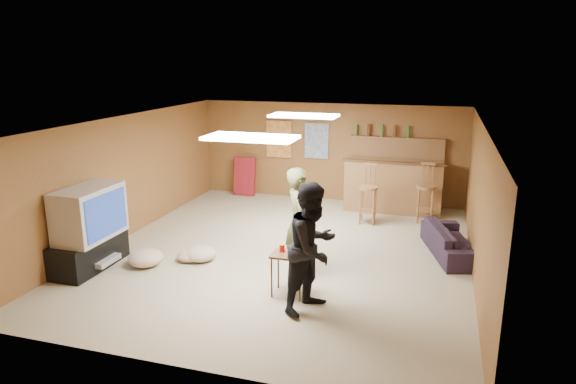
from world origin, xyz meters
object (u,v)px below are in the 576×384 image
(tv_body, at_px, (89,213))
(sofa, at_px, (452,241))
(tray_table, at_px, (289,274))
(bar_counter, at_px, (393,186))
(person_black, at_px, (313,247))
(person_olive, at_px, (299,222))

(tv_body, height_order, sofa, tv_body)
(tray_table, bearing_deg, sofa, 45.24)
(tv_body, distance_m, bar_counter, 6.09)
(bar_counter, relative_size, tray_table, 3.31)
(person_black, height_order, sofa, person_black)
(tray_table, bearing_deg, person_black, -36.66)
(person_olive, relative_size, tray_table, 2.73)
(sofa, bearing_deg, person_black, 128.62)
(tv_body, relative_size, person_olive, 0.67)
(sofa, distance_m, tray_table, 3.09)
(bar_counter, distance_m, sofa, 2.58)
(sofa, bearing_deg, tray_table, 119.07)
(sofa, height_order, tray_table, tray_table)
(bar_counter, xyz_separation_m, person_black, (-0.57, -4.76, 0.30))
(tv_body, height_order, tray_table, tv_body)
(bar_counter, distance_m, tray_table, 4.57)
(tv_body, height_order, person_olive, person_olive)
(bar_counter, bearing_deg, tray_table, -102.36)
(tv_body, xyz_separation_m, person_olive, (3.11, 0.72, -0.08))
(tv_body, bearing_deg, tray_table, -0.14)
(bar_counter, bearing_deg, sofa, -62.06)
(tv_body, distance_m, sofa, 5.82)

